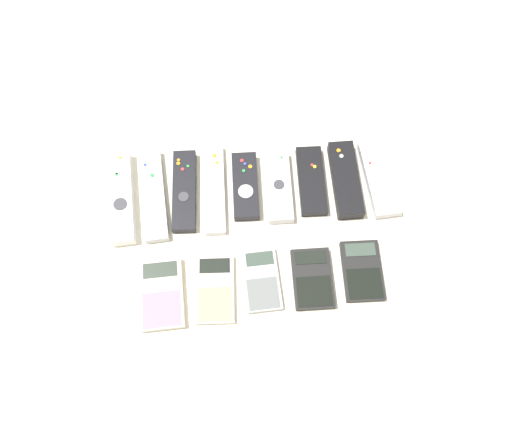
% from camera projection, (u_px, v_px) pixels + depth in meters
% --- Properties ---
extents(ground_plane, '(3.00, 3.00, 0.00)m').
position_uv_depth(ground_plane, '(258.00, 242.00, 1.02)').
color(ground_plane, beige).
extents(remote_0, '(0.06, 0.21, 0.03)m').
position_uv_depth(remote_0, '(122.00, 197.00, 1.05)').
color(remote_0, white).
rests_on(remote_0, ground_plane).
extents(remote_1, '(0.06, 0.21, 0.02)m').
position_uv_depth(remote_1, '(153.00, 195.00, 1.05)').
color(remote_1, '#B7B7BC').
rests_on(remote_1, ground_plane).
extents(remote_2, '(0.06, 0.19, 0.02)m').
position_uv_depth(remote_2, '(184.00, 191.00, 1.06)').
color(remote_2, black).
rests_on(remote_2, ground_plane).
extents(remote_3, '(0.05, 0.21, 0.02)m').
position_uv_depth(remote_3, '(214.00, 189.00, 1.06)').
color(remote_3, silver).
rests_on(remote_3, ground_plane).
extents(remote_4, '(0.06, 0.15, 0.03)m').
position_uv_depth(remote_4, '(245.00, 186.00, 1.06)').
color(remote_4, black).
rests_on(remote_4, ground_plane).
extents(remote_5, '(0.06, 0.16, 0.02)m').
position_uv_depth(remote_5, '(279.00, 187.00, 1.06)').
color(remote_5, silver).
rests_on(remote_5, ground_plane).
extents(remote_6, '(0.06, 0.16, 0.02)m').
position_uv_depth(remote_6, '(311.00, 181.00, 1.07)').
color(remote_6, black).
rests_on(remote_6, ground_plane).
extents(remote_7, '(0.06, 0.17, 0.03)m').
position_uv_depth(remote_7, '(345.00, 180.00, 1.06)').
color(remote_7, black).
rests_on(remote_7, ground_plane).
extents(remote_8, '(0.06, 0.18, 0.02)m').
position_uv_depth(remote_8, '(379.00, 178.00, 1.07)').
color(remote_8, silver).
rests_on(remote_8, ground_plane).
extents(calculator_0, '(0.09, 0.14, 0.02)m').
position_uv_depth(calculator_0, '(162.00, 294.00, 0.97)').
color(calculator_0, beige).
rests_on(calculator_0, ground_plane).
extents(calculator_1, '(0.08, 0.14, 0.02)m').
position_uv_depth(calculator_1, '(215.00, 289.00, 0.98)').
color(calculator_1, beige).
rests_on(calculator_1, ground_plane).
extents(calculator_2, '(0.07, 0.13, 0.02)m').
position_uv_depth(calculator_2, '(263.00, 280.00, 0.99)').
color(calculator_2, '#B2B2B7').
rests_on(calculator_2, ground_plane).
extents(calculator_3, '(0.08, 0.12, 0.02)m').
position_uv_depth(calculator_3, '(312.00, 279.00, 0.99)').
color(calculator_3, black).
rests_on(calculator_3, ground_plane).
extents(calculator_4, '(0.08, 0.13, 0.02)m').
position_uv_depth(calculator_4, '(362.00, 271.00, 0.99)').
color(calculator_4, black).
rests_on(calculator_4, ground_plane).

